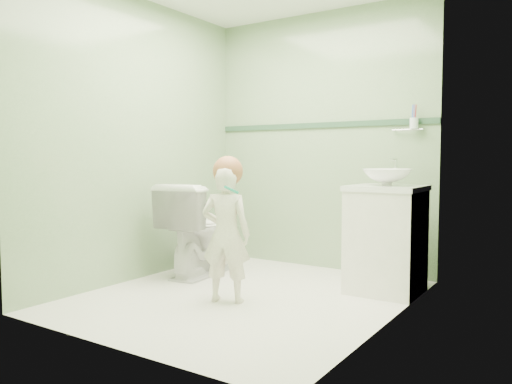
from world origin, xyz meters
The scene contains 12 objects.
ground centered at (0.00, 0.00, 0.00)m, with size 2.50×2.50×0.00m, color white.
room_shell centered at (0.00, 0.00, 1.20)m, with size 2.50×2.54×2.40m.
trim_stripe centered at (0.00, 1.24, 1.35)m, with size 2.20×0.02×0.05m, color #2C4E36.
vanity centered at (0.84, 0.70, 0.40)m, with size 0.52×0.50×0.80m, color silver.
counter centered at (0.84, 0.70, 0.81)m, with size 0.54×0.52×0.04m, color white.
basin centered at (0.84, 0.70, 0.89)m, with size 0.37×0.37×0.13m, color white.
faucet centered at (0.84, 0.89, 0.97)m, with size 0.03×0.13×0.18m.
cup_holder centered at (0.89, 1.18, 1.33)m, with size 0.26×0.07×0.21m.
toilet centered at (-0.74, 0.37, 0.41)m, with size 0.46×0.81×0.82m, color white.
toddler centered at (-0.04, -0.19, 0.49)m, with size 0.36×0.24×0.98m, color beige.
hair_cap centered at (-0.04, -0.16, 0.95)m, with size 0.22×0.22×0.22m, color #9F5E3A.
teal_toothbrush centered at (0.07, -0.28, 0.83)m, with size 0.10×0.14×0.08m.
Camera 1 is at (2.11, -3.07, 1.04)m, focal length 35.34 mm.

